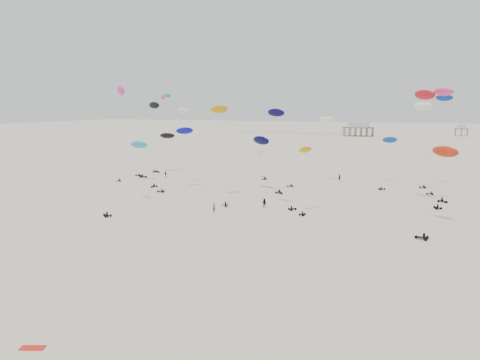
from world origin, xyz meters
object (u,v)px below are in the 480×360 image
at_px(rig_0, 220,125).
at_px(rig_4, 444,123).
at_px(pavilion_small, 462,131).
at_px(spectator_0, 214,212).
at_px(rig_9, 424,117).
at_px(pavilion_main, 358,130).

height_order(rig_0, rig_4, rig_4).
relative_size(pavilion_small, spectator_0, 4.08).
bearing_deg(rig_0, spectator_0, 79.23).
distance_m(rig_4, spectator_0, 54.98).
distance_m(pavilion_small, rig_9, 250.69).
relative_size(pavilion_small, rig_0, 0.39).
height_order(pavilion_main, pavilion_small, pavilion_main).
bearing_deg(rig_0, rig_4, 166.97).
relative_size(pavilion_main, rig_0, 0.91).
bearing_deg(pavilion_main, rig_9, -78.72).
xyz_separation_m(pavilion_small, rig_0, (-70.52, -277.58, 13.64)).
xyz_separation_m(pavilion_small, rig_4, (-22.32, -263.56, 14.46)).
relative_size(rig_0, spectator_0, 10.44).
xyz_separation_m(rig_4, spectator_0, (-43.26, -28.79, -17.95)).
bearing_deg(rig_4, rig_9, -124.16).
height_order(rig_0, rig_9, rig_9).
relative_size(pavilion_main, pavilion_small, 2.33).
bearing_deg(spectator_0, rig_4, -97.70).
relative_size(rig_4, rig_9, 1.12).
bearing_deg(pavilion_main, rig_4, -78.46).
height_order(pavilion_small, rig_4, rig_4).
bearing_deg(pavilion_small, rig_4, -94.84).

